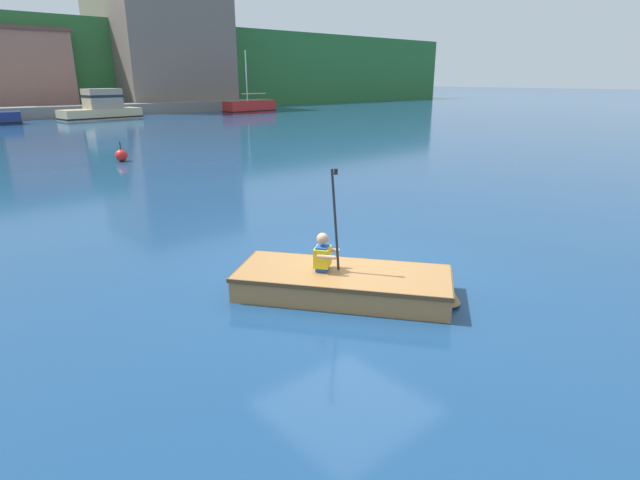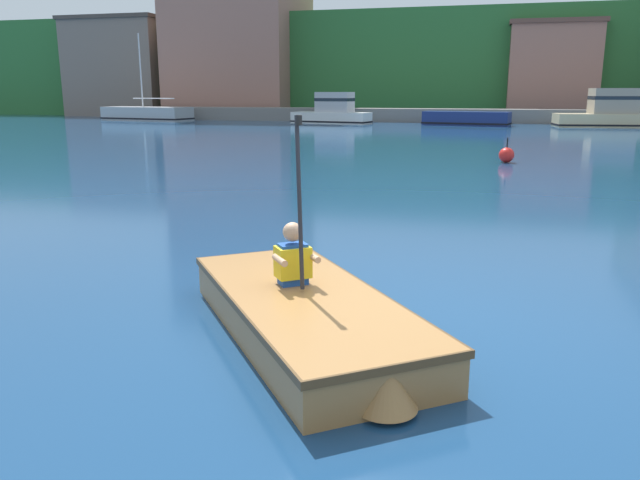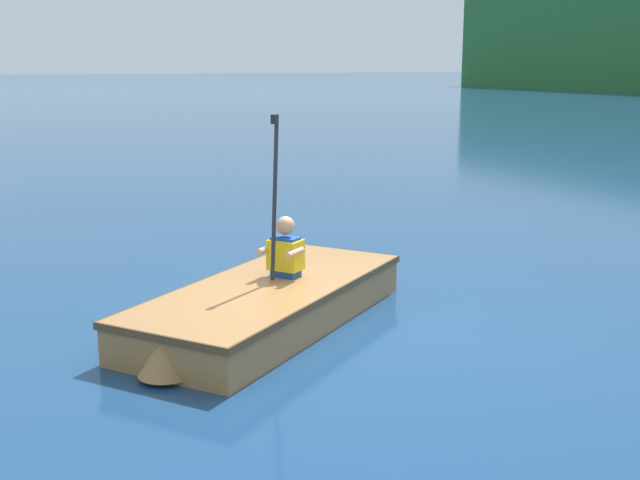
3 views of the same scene
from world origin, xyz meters
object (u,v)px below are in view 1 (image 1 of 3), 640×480
(moored_boat_dock_center_near, at_px, (250,107))
(channel_buoy, at_px, (121,155))
(person_paddler, at_px, (323,253))
(rowboat_foreground, at_px, (346,282))
(moored_boat_dock_east_inner, at_px, (101,108))

(moored_boat_dock_center_near, xyz_separation_m, channel_buoy, (-18.82, -19.80, -0.29))
(moored_boat_dock_center_near, relative_size, channel_buoy, 7.29)
(moored_boat_dock_center_near, xyz_separation_m, person_paddler, (-21.10, -33.80, 0.12))
(rowboat_foreground, distance_m, channel_buoy, 14.42)
(rowboat_foreground, height_order, person_paddler, person_paddler)
(person_paddler, distance_m, channel_buoy, 14.19)
(rowboat_foreground, bearing_deg, channel_buoy, 81.73)
(rowboat_foreground, bearing_deg, moored_boat_dock_center_near, 58.47)
(moored_boat_dock_center_near, xyz_separation_m, moored_boat_dock_east_inner, (-12.39, 1.44, 0.31))
(rowboat_foreground, xyz_separation_m, channel_buoy, (2.07, 14.27, 0.01))
(moored_boat_dock_east_inner, relative_size, channel_buoy, 8.33)
(moored_boat_dock_center_near, distance_m, channel_buoy, 27.32)
(moored_boat_dock_east_inner, height_order, channel_buoy, moored_boat_dock_east_inner)
(moored_boat_dock_east_inner, bearing_deg, channel_buoy, -106.86)
(rowboat_foreground, bearing_deg, person_paddler, 126.73)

